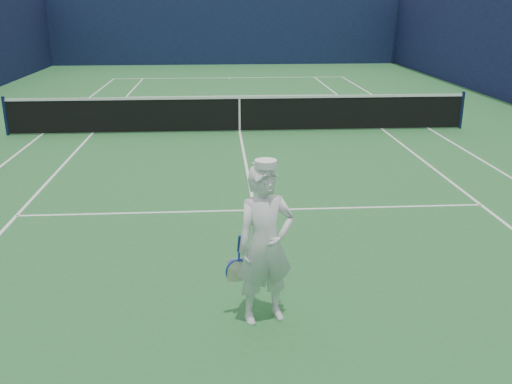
% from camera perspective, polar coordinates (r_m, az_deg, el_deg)
% --- Properties ---
extents(ground, '(80.00, 80.00, 0.00)m').
position_cam_1_polar(ground, '(16.22, -1.64, 6.05)').
color(ground, '#26652F').
rests_on(ground, ground).
extents(court_markings, '(11.03, 23.83, 0.01)m').
position_cam_1_polar(court_markings, '(16.22, -1.64, 6.06)').
color(court_markings, white).
rests_on(court_markings, ground).
extents(windscreen_fence, '(20.12, 36.12, 4.00)m').
position_cam_1_polar(windscreen_fence, '(15.90, -1.71, 13.10)').
color(windscreen_fence, '#0E1635').
rests_on(windscreen_fence, ground).
extents(tennis_net, '(12.88, 0.09, 1.07)m').
position_cam_1_polar(tennis_net, '(16.11, -1.66, 7.98)').
color(tennis_net, '#141E4C').
rests_on(tennis_net, ground).
extents(tennis_player, '(0.87, 0.61, 1.91)m').
position_cam_1_polar(tennis_player, '(6.38, 0.92, -5.29)').
color(tennis_player, white).
rests_on(tennis_player, ground).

